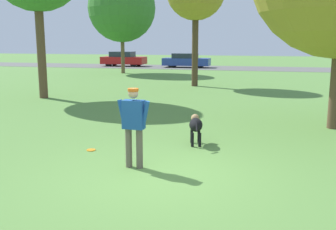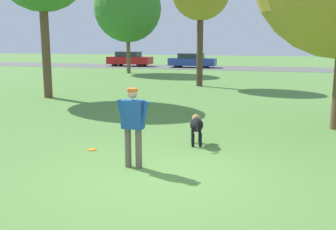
% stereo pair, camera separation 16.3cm
% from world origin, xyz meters
% --- Properties ---
extents(ground_plane, '(120.00, 120.00, 0.00)m').
position_xyz_m(ground_plane, '(0.00, 0.00, 0.00)').
color(ground_plane, '#56843D').
extents(far_road_strip, '(120.00, 6.00, 0.01)m').
position_xyz_m(far_road_strip, '(0.00, 29.54, 0.01)').
color(far_road_strip, '#5B5B59').
rests_on(far_road_strip, ground_plane).
extents(person, '(0.68, 0.25, 1.59)m').
position_xyz_m(person, '(-0.59, 0.32, 0.93)').
color(person, '#665B4C').
rests_on(person, ground_plane).
extents(dog, '(0.45, 0.99, 0.69)m').
position_xyz_m(dog, '(0.26, 2.38, 0.47)').
color(dog, black).
rests_on(dog, ground_plane).
extents(frisbee, '(0.21, 0.21, 0.02)m').
position_xyz_m(frisbee, '(-1.97, 1.24, 0.01)').
color(frisbee, orange).
rests_on(frisbee, ground_plane).
extents(tree_far_left, '(5.06, 5.06, 7.41)m').
position_xyz_m(tree_far_left, '(-9.07, 21.81, 4.87)').
color(tree_far_left, brown).
rests_on(tree_far_left, ground_plane).
extents(parked_car_red, '(4.28, 1.78, 1.42)m').
position_xyz_m(parked_car_red, '(-12.05, 29.69, 0.70)').
color(parked_car_red, red).
rests_on(parked_car_red, ground_plane).
extents(parked_car_blue, '(4.36, 1.76, 1.31)m').
position_xyz_m(parked_car_blue, '(-5.70, 29.40, 0.65)').
color(parked_car_blue, '#284293').
rests_on(parked_car_blue, ground_plane).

